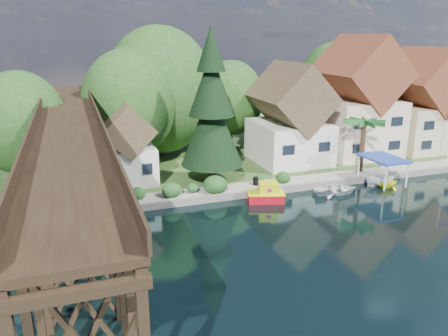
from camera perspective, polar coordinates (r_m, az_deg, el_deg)
The scene contains 17 objects.
ground at distance 34.00m, azimuth 10.18°, elevation -8.08°, with size 140.00×140.00×0.00m, color black.
bank at distance 64.15m, azimuth -4.72°, elevation 4.33°, with size 140.00×52.00×0.50m, color #365321.
seawall at distance 42.17m, azimuth 9.69°, elevation -2.56°, with size 60.00×0.40×0.62m, color slate.
promenade at distance 44.12m, azimuth 11.17°, elevation -1.46°, with size 50.00×2.60×0.06m, color gray.
trestle_bridge at distance 33.03m, azimuth -19.20°, elevation 0.39°, with size 4.12×44.18×9.30m.
house_left at distance 49.11m, azimuth 8.58°, elevation 6.11°, with size 7.64×8.64×11.02m.
house_center at distance 54.04m, azimuth 16.96°, elevation 7.93°, with size 8.65×9.18×13.89m.
house_right at distance 59.48m, azimuth 24.30°, elevation 7.32°, with size 8.15×8.64×12.45m.
shed at distance 42.68m, azimuth -12.48°, elevation 2.45°, with size 5.09×5.40×7.85m.
bg_trees at distance 51.16m, azimuth -0.13°, elevation 9.17°, with size 49.90×13.30×10.57m.
shrubs at distance 39.73m, azimuth -2.08°, elevation -2.15°, with size 15.76×2.47×1.70m.
conifer at distance 41.05m, azimuth -1.65°, elevation 7.58°, with size 5.94×5.94×14.62m.
palm_tree at distance 46.84m, azimuth 17.87°, elevation 5.53°, with size 5.24×5.24×5.84m.
tugboat at distance 39.03m, azimuth 5.57°, elevation -3.40°, with size 3.62×2.67×2.35m.
boat_white_a at distance 42.30m, azimuth 14.41°, elevation -2.61°, with size 3.07×4.30×0.89m, color white.
boat_canopy at distance 45.45m, azimuth 19.91°, elevation -0.68°, with size 3.66×4.57×2.90m.
boat_yellow at distance 45.23m, azimuth 20.63°, elevation -1.64°, with size 2.12×2.45×1.29m, color #FCFF1C.
Camera 1 is at (-15.61, -26.63, 14.25)m, focal length 35.00 mm.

